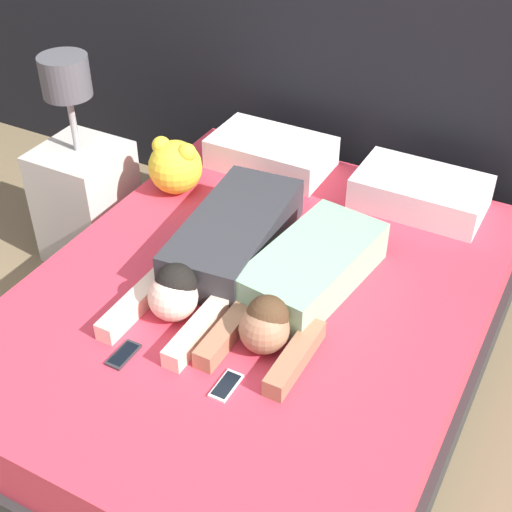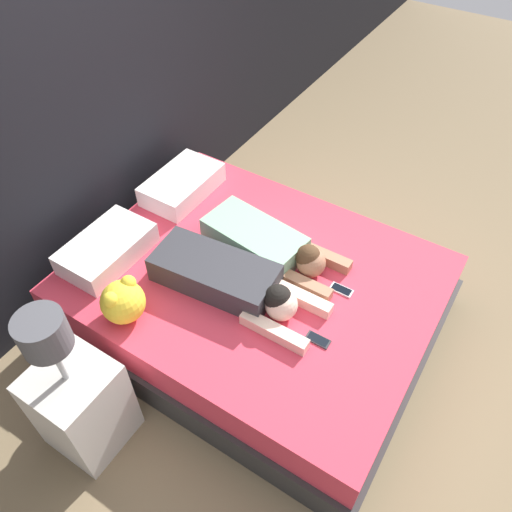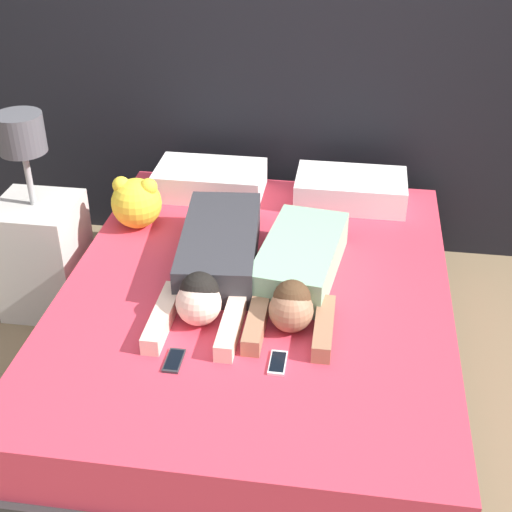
% 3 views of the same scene
% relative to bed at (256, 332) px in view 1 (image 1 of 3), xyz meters
% --- Properties ---
extents(ground_plane, '(12.00, 12.00, 0.00)m').
position_rel_bed_xyz_m(ground_plane, '(0.00, 0.00, -0.23)').
color(ground_plane, '#7F6B4C').
extents(bed, '(1.69, 2.12, 0.46)m').
position_rel_bed_xyz_m(bed, '(0.00, 0.00, 0.00)').
color(bed, '#2D2D2D').
rests_on(bed, ground_plane).
extents(pillow_head_left, '(0.56, 0.34, 0.14)m').
position_rel_bed_xyz_m(pillow_head_left, '(-0.37, 0.83, 0.31)').
color(pillow_head_left, white).
rests_on(pillow_head_left, bed).
extents(pillow_head_right, '(0.56, 0.34, 0.14)m').
position_rel_bed_xyz_m(pillow_head_right, '(0.37, 0.83, 0.31)').
color(pillow_head_right, white).
rests_on(pillow_head_right, bed).
extents(person_left, '(0.39, 1.05, 0.21)m').
position_rel_bed_xyz_m(person_left, '(-0.18, 0.05, 0.32)').
color(person_left, '#333338').
rests_on(person_left, bed).
extents(person_right, '(0.38, 0.92, 0.20)m').
position_rel_bed_xyz_m(person_right, '(0.18, 0.01, 0.32)').
color(person_right, '#8CBF99').
rests_on(person_right, bed).
extents(cell_phone_left, '(0.06, 0.13, 0.01)m').
position_rel_bed_xyz_m(cell_phone_left, '(-0.22, -0.53, 0.24)').
color(cell_phone_left, '#2D2D33').
rests_on(cell_phone_left, bed).
extents(cell_phone_right, '(0.06, 0.13, 0.01)m').
position_rel_bed_xyz_m(cell_phone_right, '(0.15, -0.49, 0.24)').
color(cell_phone_right, silver).
rests_on(cell_phone_right, bed).
extents(plush_toy, '(0.24, 0.24, 0.25)m').
position_rel_bed_xyz_m(plush_toy, '(-0.64, 0.43, 0.36)').
color(plush_toy, yellow).
rests_on(plush_toy, bed).
extents(nightstand, '(0.38, 0.38, 1.03)m').
position_rel_bed_xyz_m(nightstand, '(-1.12, 0.35, 0.13)').
color(nightstand, beige).
rests_on(nightstand, ground_plane).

